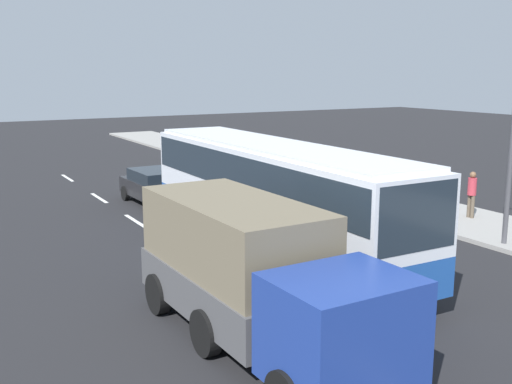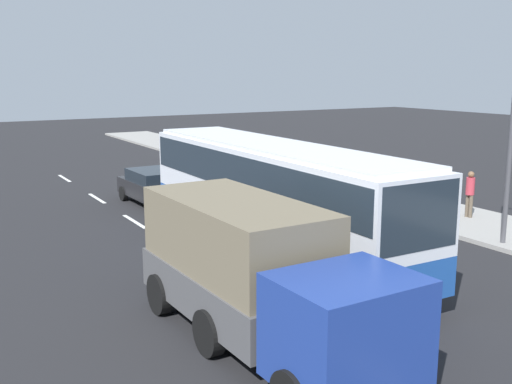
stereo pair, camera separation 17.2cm
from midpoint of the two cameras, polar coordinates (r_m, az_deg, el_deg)
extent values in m
plane|color=black|center=(17.72, 4.42, -7.11)|extent=(120.00, 120.00, 0.00)
cube|color=gray|center=(23.22, 21.26, -3.23)|extent=(80.00, 4.00, 0.15)
cube|color=white|center=(33.83, -17.73, 1.24)|extent=(2.40, 0.16, 0.01)
cube|color=white|center=(28.06, -14.93, -0.58)|extent=(2.40, 0.16, 0.01)
cube|color=white|center=(23.41, -11.58, -2.74)|extent=(2.40, 0.16, 0.01)
cube|color=white|center=(18.29, -5.63, -6.53)|extent=(2.40, 0.16, 0.01)
cube|color=white|center=(14.74, 1.56, -10.94)|extent=(2.40, 0.16, 0.01)
cube|color=#1E4C9E|center=(18.31, 1.23, -3.13)|extent=(12.12, 2.52, 0.95)
cube|color=silver|center=(18.01, 1.24, 1.24)|extent=(12.12, 2.52, 1.89)
cube|color=#1E2833|center=(17.96, 1.25, 2.11)|extent=(11.88, 2.55, 1.04)
cube|color=#1E2833|center=(13.34, 14.76, -2.28)|extent=(0.14, 2.21, 1.51)
cube|color=silver|center=(17.86, 1.26, 4.41)|extent=(11.64, 2.37, 0.12)
cylinder|color=black|center=(15.72, 13.42, -7.69)|extent=(1.10, 0.31, 1.10)
cylinder|color=black|center=(14.31, 6.59, -9.37)|extent=(1.10, 0.31, 1.10)
cylinder|color=black|center=(22.05, -1.14, -1.91)|extent=(1.10, 0.31, 1.10)
cylinder|color=black|center=(21.07, -6.64, -2.61)|extent=(1.10, 0.31, 1.10)
cylinder|color=black|center=(23.08, -2.58, -1.32)|extent=(1.10, 0.31, 1.10)
cylinder|color=black|center=(22.14, -7.88, -1.96)|extent=(1.10, 0.31, 1.10)
cube|color=navy|center=(10.38, 8.01, -12.64)|extent=(1.96, 2.35, 1.81)
cube|color=#4C4C4F|center=(13.40, -2.28, -9.03)|extent=(5.13, 2.40, 0.90)
cube|color=#6B604C|center=(13.03, -2.32, -4.03)|extent=(4.92, 2.31, 1.52)
cylinder|color=black|center=(11.41, 12.56, -15.54)|extent=(0.96, 0.30, 0.96)
cylinder|color=black|center=(13.44, 3.78, -11.04)|extent=(0.96, 0.30, 0.96)
cylinder|color=black|center=(12.38, -4.87, -13.07)|extent=(0.96, 0.30, 0.96)
cylinder|color=black|center=(15.41, -1.66, -8.04)|extent=(0.96, 0.30, 0.96)
cylinder|color=black|center=(14.50, -9.39, -9.46)|extent=(0.96, 0.30, 0.96)
cube|color=black|center=(26.00, -9.63, 0.20)|extent=(4.54, 1.92, 0.68)
cube|color=black|center=(26.07, -9.83, 1.52)|extent=(2.52, 1.72, 0.48)
cylinder|color=black|center=(24.98, -6.37, -0.95)|extent=(0.65, 0.22, 0.64)
cylinder|color=black|center=(24.30, -10.02, -1.40)|extent=(0.65, 0.22, 0.64)
cylinder|color=black|center=(27.84, -9.24, 0.23)|extent=(0.65, 0.22, 0.64)
cylinder|color=black|center=(27.23, -12.57, -0.14)|extent=(0.65, 0.22, 0.64)
cylinder|color=brown|center=(24.22, 19.38, -1.27)|extent=(0.14, 0.14, 0.87)
cylinder|color=brown|center=(24.32, 19.09, -1.21)|extent=(0.14, 0.14, 0.87)
cylinder|color=#B2333F|center=(24.12, 19.35, 0.53)|extent=(0.32, 0.32, 0.65)
sphere|color=brown|center=(24.05, 19.42, 1.57)|extent=(0.24, 0.24, 0.24)
cylinder|color=#47474C|center=(20.58, 22.65, 4.10)|extent=(0.16, 0.16, 6.34)
camera|label=1|loc=(0.09, 89.73, 0.05)|focal=42.46mm
camera|label=2|loc=(0.09, -90.27, -0.05)|focal=42.46mm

